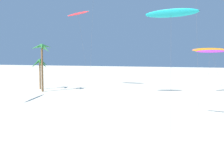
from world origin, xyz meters
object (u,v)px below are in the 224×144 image
Objects in this scene: flying_kite_0 at (210,50)px; flying_kite_5 at (171,13)px; flying_kite_2 at (211,51)px; palm_tree_1 at (42,52)px; flying_kite_6 at (78,14)px; palm_tree_0 at (40,65)px.

flying_kite_5 is at bearing -103.60° from flying_kite_0.
flying_kite_2 is (-0.91, -11.67, -0.40)m from flying_kite_0.
palm_tree_1 is 0.79× the size of flying_kite_5.
palm_tree_1 is 32.10m from flying_kite_2.
flying_kite_6 is at bearing 155.47° from flying_kite_2.
flying_kite_5 is (-5.41, -14.47, 3.74)m from flying_kite_2.
flying_kite_0 is (34.95, 4.07, 3.17)m from palm_tree_0.
palm_tree_1 reaches higher than flying_kite_0.
flying_kite_5 reaches higher than palm_tree_0.
flying_kite_0 is at bearing 6.64° from palm_tree_0.
palm_tree_1 is 1.16× the size of flying_kite_2.
palm_tree_1 is 0.56× the size of flying_kite_6.
flying_kite_0 is at bearing 76.40° from flying_kite_5.
flying_kite_0 is at bearing 85.55° from flying_kite_2.
palm_tree_0 is at bearing 142.37° from flying_kite_5.
flying_kite_6 is at bearing 33.84° from palm_tree_0.
palm_tree_1 is at bearing -52.81° from palm_tree_0.
flying_kite_5 is (26.36, -19.08, 3.78)m from palm_tree_1.
palm_tree_1 is 1.08× the size of flying_kite_0.
palm_tree_0 is 0.74× the size of flying_kite_0.
flying_kite_5 reaches higher than flying_kite_0.
palm_tree_1 is at bearing -167.80° from flying_kite_0.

